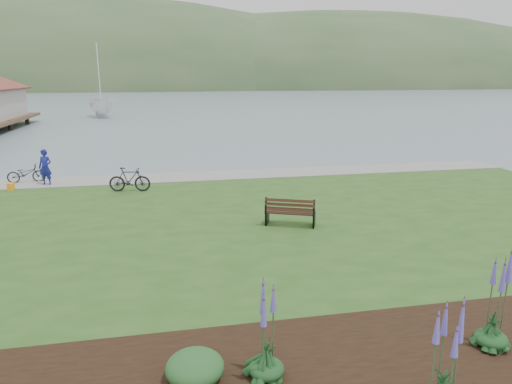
# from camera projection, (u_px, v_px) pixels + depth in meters

# --- Properties ---
(ground) EXTENTS (600.00, 600.00, 0.00)m
(ground) POSITION_uv_depth(u_px,v_px,m) (205.00, 227.00, 16.75)
(ground) COLOR slate
(ground) RESTS_ON ground
(lawn) EXTENTS (34.00, 20.00, 0.40)m
(lawn) POSITION_uv_depth(u_px,v_px,m) (210.00, 241.00, 14.80)
(lawn) COLOR #284F1B
(lawn) RESTS_ON ground
(shoreline_path) EXTENTS (34.00, 2.20, 0.03)m
(shoreline_path) POSITION_uv_depth(u_px,v_px,m) (193.00, 176.00, 23.20)
(shoreline_path) COLOR gray
(shoreline_path) RESTS_ON lawn
(garden_bed) EXTENTS (24.00, 4.40, 0.04)m
(garden_bed) POSITION_uv_depth(u_px,v_px,m) (428.00, 373.00, 7.91)
(garden_bed) COLOR black
(garden_bed) RESTS_ON lawn
(far_hillside) EXTENTS (580.00, 80.00, 38.00)m
(far_hillside) POSITION_uv_depth(u_px,v_px,m) (217.00, 89.00, 181.95)
(far_hillside) COLOR #395630
(far_hillside) RESTS_ON ground
(park_bench) EXTENTS (1.81, 1.27, 1.04)m
(park_bench) POSITION_uv_depth(u_px,v_px,m) (290.00, 211.00, 15.56)
(park_bench) COLOR #321D13
(park_bench) RESTS_ON lawn
(person) EXTENTS (0.84, 0.69, 1.99)m
(person) POSITION_uv_depth(u_px,v_px,m) (45.00, 164.00, 21.21)
(person) COLOR navy
(person) RESTS_ON lawn
(bicycle_a) EXTENTS (0.77, 1.73, 0.88)m
(bicycle_a) POSITION_uv_depth(u_px,v_px,m) (26.00, 174.00, 21.87)
(bicycle_a) COLOR black
(bicycle_a) RESTS_ON lawn
(bicycle_b) EXTENTS (0.80, 1.87, 1.09)m
(bicycle_b) POSITION_uv_depth(u_px,v_px,m) (130.00, 179.00, 20.17)
(bicycle_b) COLOR black
(bicycle_b) RESTS_ON lawn
(sailboat) EXTENTS (14.77, 14.88, 29.84)m
(sailboat) POSITION_uv_depth(u_px,v_px,m) (102.00, 117.00, 60.11)
(sailboat) COLOR silver
(sailboat) RESTS_ON ground
(pannier) EXTENTS (0.27, 0.35, 0.34)m
(pannier) POSITION_uv_depth(u_px,v_px,m) (11.00, 187.00, 20.42)
(pannier) COLOR orange
(pannier) RESTS_ON lawn
(echium_0) EXTENTS (0.62, 0.62, 2.03)m
(echium_0) POSITION_uv_depth(u_px,v_px,m) (445.00, 365.00, 6.78)
(echium_0) COLOR #153C1B
(echium_0) RESTS_ON garden_bed
(echium_1) EXTENTS (0.62, 0.62, 2.22)m
(echium_1) POSITION_uv_depth(u_px,v_px,m) (496.00, 306.00, 8.47)
(echium_1) COLOR #153C1B
(echium_1) RESTS_ON garden_bed
(echium_4) EXTENTS (0.62, 0.62, 2.10)m
(echium_4) POSITION_uv_depth(u_px,v_px,m) (267.00, 335.00, 7.60)
(echium_4) COLOR #153C1B
(echium_4) RESTS_ON garden_bed
(shrub_0) EXTENTS (1.00, 1.00, 0.50)m
(shrub_0) POSITION_uv_depth(u_px,v_px,m) (195.00, 367.00, 7.64)
(shrub_0) COLOR #1E4C21
(shrub_0) RESTS_ON garden_bed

